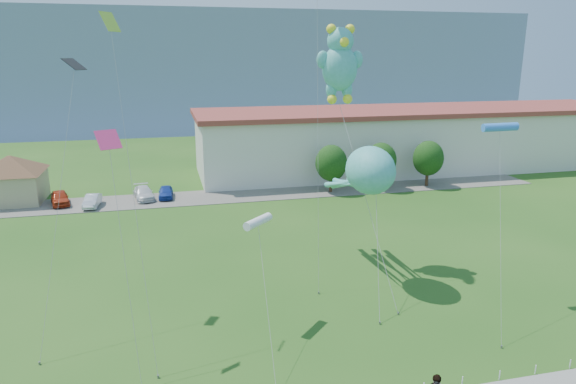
{
  "coord_description": "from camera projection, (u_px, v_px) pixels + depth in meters",
  "views": [
    {
      "loc": [
        -7.91,
        -19.85,
        15.11
      ],
      "look_at": [
        -1.23,
        8.0,
        7.47
      ],
      "focal_mm": 32.0,
      "sensor_mm": 36.0,
      "label": 1
    }
  ],
  "objects": [
    {
      "name": "small_kite_cyan",
      "position": [
        500.0,
        129.0,
        30.94
      ],
      "size": [
        3.25,
        7.33,
        11.35
      ],
      "color": "#327DE3",
      "rests_on": "ground"
    },
    {
      "name": "parked_car_white",
      "position": [
        144.0,
        193.0,
        55.43
      ],
      "size": [
        2.52,
        4.74,
        1.31
      ],
      "primitive_type": "imported",
      "rotation": [
        0.0,
        0.0,
        0.16
      ],
      "color": "silver",
      "rests_on": "parking_strip"
    },
    {
      "name": "tree_far",
      "position": [
        428.0,
        158.0,
        60.36
      ],
      "size": [
        3.6,
        3.6,
        5.47
      ],
      "color": "#3F2B19",
      "rests_on": "ground"
    },
    {
      "name": "parked_car_red",
      "position": [
        60.0,
        198.0,
        53.37
      ],
      "size": [
        2.61,
        4.44,
        1.42
      ],
      "primitive_type": "imported",
      "rotation": [
        0.0,
        0.0,
        0.24
      ],
      "color": "#B33516",
      "rests_on": "parking_strip"
    },
    {
      "name": "small_kite_black",
      "position": [
        70.0,
        100.0,
        28.7
      ],
      "size": [
        2.76,
        7.66,
        15.06
      ],
      "color": "black",
      "rests_on": "ground"
    },
    {
      "name": "tree_mid",
      "position": [
        381.0,
        161.0,
        59.01
      ],
      "size": [
        3.6,
        3.6,
        5.47
      ],
      "color": "#3F2B19",
      "rests_on": "ground"
    },
    {
      "name": "parked_car_blue",
      "position": [
        166.0,
        192.0,
        55.91
      ],
      "size": [
        1.63,
        3.77,
        1.27
      ],
      "primitive_type": "imported",
      "rotation": [
        0.0,
        0.0,
        -0.04
      ],
      "color": "#1C3A9C",
      "rests_on": "parking_strip"
    },
    {
      "name": "octopus_kite",
      "position": [
        364.0,
        176.0,
        34.62
      ],
      "size": [
        3.15,
        12.16,
        9.43
      ],
      "color": "teal",
      "rests_on": "ground"
    },
    {
      "name": "ground",
      "position": [
        353.0,
        384.0,
        24.33
      ],
      "size": [
        160.0,
        160.0,
        0.0
      ],
      "primitive_type": "plane",
      "color": "#224F16",
      "rests_on": "ground"
    },
    {
      "name": "small_kite_yellow",
      "position": [
        116.0,
        69.0,
        26.17
      ],
      "size": [
        2.08,
        7.3,
        17.22
      ],
      "color": "#ABDA33",
      "rests_on": "ground"
    },
    {
      "name": "hill_ridge",
      "position": [
        193.0,
        66.0,
        133.85
      ],
      "size": [
        160.0,
        50.0,
        25.0
      ],
      "primitive_type": "cube",
      "color": "slate",
      "rests_on": "ground"
    },
    {
      "name": "small_kite_pink",
      "position": [
        112.0,
        166.0,
        24.74
      ],
      "size": [
        1.64,
        4.91,
        11.59
      ],
      "color": "#DD316E",
      "rests_on": "ground"
    },
    {
      "name": "pavilion",
      "position": [
        11.0,
        174.0,
        53.85
      ],
      "size": [
        9.2,
        9.2,
        5.0
      ],
      "color": "tan",
      "rests_on": "ground"
    },
    {
      "name": "teddy_bear_kite",
      "position": [
        340.0,
        62.0,
        35.96
      ],
      "size": [
        3.4,
        10.75,
        17.2
      ],
      "color": "teal",
      "rests_on": "ground"
    },
    {
      "name": "parked_car_silver",
      "position": [
        92.0,
        201.0,
        52.59
      ],
      "size": [
        1.63,
        3.81,
        1.22
      ],
      "primitive_type": "imported",
      "rotation": [
        0.0,
        0.0,
        -0.09
      ],
      "color": "silver",
      "rests_on": "parking_strip"
    },
    {
      "name": "tree_near",
      "position": [
        331.0,
        163.0,
        57.66
      ],
      "size": [
        3.6,
        3.6,
        5.47
      ],
      "color": "#3F2B19",
      "rests_on": "ground"
    },
    {
      "name": "parking_strip",
      "position": [
        242.0,
        195.0,
        57.21
      ],
      "size": [
        70.0,
        6.0,
        0.06
      ],
      "primitive_type": "cube",
      "color": "#59544C",
      "rests_on": "ground"
    },
    {
      "name": "warehouse",
      "position": [
        419.0,
        138.0,
        70.46
      ],
      "size": [
        61.0,
        15.0,
        8.2
      ],
      "color": "beige",
      "rests_on": "ground"
    },
    {
      "name": "small_kite_white",
      "position": [
        258.0,
        223.0,
        28.71
      ],
      "size": [
        0.84,
        8.59,
        6.53
      ],
      "color": "white",
      "rests_on": "ground"
    }
  ]
}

